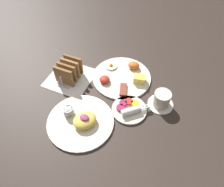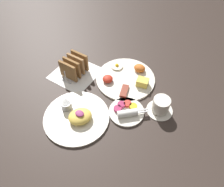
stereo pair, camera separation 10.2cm
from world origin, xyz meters
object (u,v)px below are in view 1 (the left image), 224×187
Objects in this scene: plate_foreground at (81,120)px; toast_rack at (69,71)px; coffee_cup at (162,100)px; plate_breakfast at (122,76)px; plate_condiments at (129,109)px.

toast_rack reaches higher than plate_foreground.
plate_foreground is at bearing -141.43° from coffee_cup.
toast_rack is at bearing -156.36° from plate_breakfast.
toast_rack reaches higher than plate_condiments.
plate_condiments is 0.58× the size of plate_foreground.
plate_condiments is (0.10, -0.18, 0.00)m from plate_breakfast.
plate_condiments is 0.16m from coffee_cup.
toast_rack is at bearing 168.06° from plate_condiments.
plate_foreground is at bearing -49.89° from toast_rack.
coffee_cup is (0.47, 0.02, -0.02)m from toast_rack.
plate_breakfast is 0.21m from plate_condiments.
plate_breakfast is 2.51× the size of coffee_cup.
plate_condiments is 0.22m from plate_foreground.
coffee_cup is at bearing -21.55° from plate_breakfast.
plate_foreground is 1.98× the size of toast_rack.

